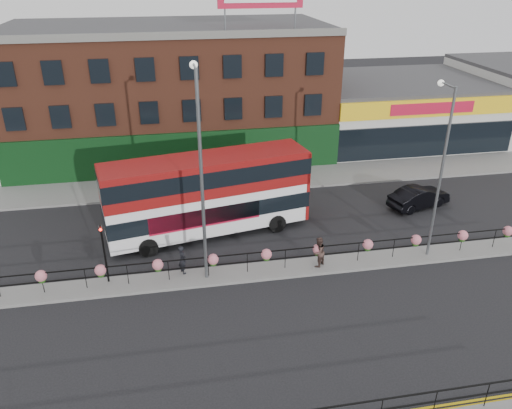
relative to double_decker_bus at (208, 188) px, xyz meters
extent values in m
plane|color=black|center=(2.47, -4.77, -2.94)|extent=(120.00, 120.00, 0.00)
cube|color=gray|center=(2.47, 7.23, -2.87)|extent=(60.00, 4.00, 0.15)
cube|color=gray|center=(2.47, -4.77, -2.87)|extent=(60.00, 1.60, 0.15)
cube|color=brown|center=(-1.53, 15.23, 2.06)|extent=(25.00, 12.00, 10.00)
cube|color=#3F3F42|center=(-1.53, 15.23, 7.21)|extent=(25.00, 12.00, 0.30)
cube|color=black|center=(-1.53, 9.15, -1.24)|extent=(25.00, 0.25, 3.40)
cube|color=silver|center=(18.47, 15.23, -0.44)|extent=(15.00, 12.00, 5.00)
cube|color=#3F3F42|center=(18.47, 15.23, 2.21)|extent=(15.00, 12.00, 0.30)
cube|color=yellow|center=(18.47, 9.15, 1.36)|extent=(15.00, 0.25, 1.40)
cube|color=#BB112F|center=(18.47, 9.03, 1.36)|extent=(7.00, 0.10, 0.90)
cube|color=black|center=(18.47, 9.15, -1.34)|extent=(15.00, 0.25, 2.60)
cylinder|color=slate|center=(2.47, 10.23, 8.06)|extent=(0.12, 0.12, 1.40)
cylinder|color=slate|center=(7.47, 10.23, 8.06)|extent=(0.12, 0.12, 1.40)
cube|color=black|center=(2.47, -4.77, -1.69)|extent=(30.00, 0.05, 0.05)
cube|color=black|center=(2.47, -4.77, -2.19)|extent=(30.00, 0.05, 0.05)
cylinder|color=black|center=(-8.53, -4.77, -2.24)|extent=(0.04, 0.04, 1.10)
cylinder|color=black|center=(-6.53, -4.77, -2.24)|extent=(0.04, 0.04, 1.10)
cylinder|color=black|center=(-4.53, -4.77, -2.24)|extent=(0.04, 0.04, 1.10)
cylinder|color=black|center=(-2.53, -4.77, -2.24)|extent=(0.04, 0.04, 1.10)
cylinder|color=black|center=(-0.53, -4.77, -2.24)|extent=(0.04, 0.04, 1.10)
cylinder|color=black|center=(1.47, -4.77, -2.24)|extent=(0.04, 0.04, 1.10)
cylinder|color=black|center=(3.47, -4.77, -2.24)|extent=(0.04, 0.04, 1.10)
cylinder|color=black|center=(5.47, -4.77, -2.24)|extent=(0.04, 0.04, 1.10)
cylinder|color=black|center=(7.47, -4.77, -2.24)|extent=(0.04, 0.04, 1.10)
cylinder|color=black|center=(9.47, -4.77, -2.24)|extent=(0.04, 0.04, 1.10)
cylinder|color=black|center=(11.47, -4.77, -2.24)|extent=(0.04, 0.04, 1.10)
cylinder|color=black|center=(13.47, -4.77, -2.24)|extent=(0.04, 0.04, 1.10)
cylinder|color=black|center=(15.47, -4.77, -2.24)|extent=(0.04, 0.04, 1.10)
sphere|color=#CC6C7B|center=(-8.53, -4.77, -1.84)|extent=(0.56, 0.56, 0.56)
sphere|color=#255417|center=(-8.53, -4.77, -2.07)|extent=(0.36, 0.36, 0.36)
sphere|color=#CC6C7B|center=(-5.78, -4.77, -1.84)|extent=(0.56, 0.56, 0.56)
sphere|color=#255417|center=(-5.78, -4.77, -2.07)|extent=(0.36, 0.36, 0.36)
sphere|color=#CC6C7B|center=(-3.03, -4.77, -1.84)|extent=(0.56, 0.56, 0.56)
sphere|color=#255417|center=(-3.03, -4.77, -2.07)|extent=(0.36, 0.36, 0.36)
sphere|color=#CC6C7B|center=(-0.28, -4.77, -1.84)|extent=(0.56, 0.56, 0.56)
sphere|color=#255417|center=(-0.28, -4.77, -2.07)|extent=(0.36, 0.36, 0.36)
sphere|color=#CC6C7B|center=(2.47, -4.77, -1.84)|extent=(0.56, 0.56, 0.56)
sphere|color=#255417|center=(2.47, -4.77, -2.07)|extent=(0.36, 0.36, 0.36)
sphere|color=#CC6C7B|center=(5.22, -4.77, -1.84)|extent=(0.56, 0.56, 0.56)
sphere|color=#255417|center=(5.22, -4.77, -2.07)|extent=(0.36, 0.36, 0.36)
sphere|color=#CC6C7B|center=(7.97, -4.77, -1.84)|extent=(0.56, 0.56, 0.56)
sphere|color=#255417|center=(7.97, -4.77, -2.07)|extent=(0.36, 0.36, 0.36)
sphere|color=#CC6C7B|center=(10.72, -4.77, -1.84)|extent=(0.56, 0.56, 0.56)
sphere|color=#255417|center=(10.72, -4.77, -2.07)|extent=(0.36, 0.36, 0.36)
sphere|color=#CC6C7B|center=(13.47, -4.77, -1.84)|extent=(0.56, 0.56, 0.56)
sphere|color=#255417|center=(13.47, -4.77, -2.07)|extent=(0.36, 0.36, 0.36)
sphere|color=#CC6C7B|center=(16.22, -4.77, -1.84)|extent=(0.56, 0.56, 0.56)
sphere|color=#255417|center=(16.22, -4.77, -2.07)|extent=(0.36, 0.36, 0.36)
cylinder|color=black|center=(6.47, -14.87, -2.24)|extent=(0.04, 0.04, 1.10)
cylinder|color=black|center=(8.47, -14.87, -2.24)|extent=(0.04, 0.04, 1.10)
cube|color=white|center=(-0.05, -0.01, -0.38)|extent=(12.02, 4.86, 4.26)
cube|color=maroon|center=(-0.05, -0.01, 0.84)|extent=(12.09, 4.93, 1.92)
cube|color=black|center=(-0.05, -0.01, -1.13)|extent=(12.11, 4.95, 0.96)
cube|color=black|center=(-0.05, -0.01, 1.00)|extent=(12.14, 4.98, 0.96)
cube|color=maroon|center=(-0.05, -0.01, 1.78)|extent=(12.02, 4.86, 0.13)
cube|color=maroon|center=(5.66, 1.10, -0.38)|extent=(0.72, 2.71, 4.26)
cube|color=#BB112F|center=(-0.31, -1.44, -1.18)|extent=(6.29, 1.26, 1.07)
cylinder|color=black|center=(-3.56, -2.05, -2.41)|extent=(1.11, 0.52, 1.07)
cylinder|color=black|center=(-4.07, 0.57, -2.41)|extent=(1.11, 0.52, 1.07)
cylinder|color=black|center=(3.97, -0.58, -2.41)|extent=(1.11, 0.52, 1.07)
cylinder|color=black|center=(3.46, 2.03, -2.41)|extent=(1.11, 0.52, 1.07)
imported|color=black|center=(13.88, 1.05, -2.24)|extent=(3.91, 5.10, 1.40)
imported|color=black|center=(-1.80, -4.24, -2.01)|extent=(0.85, 0.80, 1.56)
imported|color=#44302A|center=(5.22, -4.87, -1.95)|extent=(1.44, 1.44, 1.67)
cylinder|color=slate|center=(-0.65, -4.85, 2.44)|extent=(0.17, 0.17, 10.47)
cylinder|color=slate|center=(-0.65, -4.07, 7.57)|extent=(0.10, 1.57, 0.10)
sphere|color=silver|center=(-0.65, -3.28, 7.52)|extent=(0.38, 0.38, 0.38)
cylinder|color=slate|center=(11.48, -4.82, 1.81)|extent=(0.15, 0.15, 9.20)
cylinder|color=slate|center=(11.48, -4.13, 6.32)|extent=(0.09, 1.38, 0.09)
sphere|color=silver|center=(11.48, -3.44, 6.27)|extent=(0.33, 0.33, 0.33)
cylinder|color=black|center=(-5.53, -4.37, -1.19)|extent=(0.10, 0.10, 3.20)
imported|color=black|center=(-5.53, -4.37, 0.41)|extent=(0.15, 0.18, 0.90)
sphere|color=#FF190C|center=(-5.53, -4.49, 0.23)|extent=(0.14, 0.14, 0.14)
camera|label=1|loc=(-1.97, -26.19, 11.66)|focal=35.00mm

